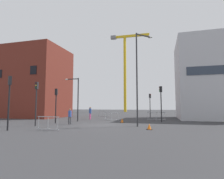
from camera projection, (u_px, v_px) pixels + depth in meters
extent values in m
plane|color=#333335|center=(101.00, 125.00, 18.40)|extent=(160.00, 160.00, 0.00)
cube|color=maroon|center=(34.00, 83.00, 32.13)|extent=(10.63, 8.47, 11.85)
cube|color=black|center=(33.00, 70.00, 27.31)|extent=(1.10, 0.06, 1.30)
cube|color=#B7B7BC|center=(215.00, 79.00, 26.96)|extent=(10.59, 9.32, 11.63)
cylinder|color=gold|center=(125.00, 74.00, 61.26)|extent=(0.90, 0.90, 25.10)
cube|color=gold|center=(131.00, 36.00, 61.93)|extent=(12.19, 1.06, 0.70)
cube|color=slate|center=(114.00, 38.00, 63.36)|extent=(1.83, 1.25, 1.10)
cylinder|color=#2D2D30|center=(137.00, 79.00, 17.37)|extent=(0.14, 0.14, 8.94)
cube|color=#2D2D30|center=(143.00, 36.00, 18.17)|extent=(1.31, 1.27, 0.10)
ellipsoid|color=silver|center=(150.00, 37.00, 18.58)|extent=(0.44, 0.24, 0.16)
cylinder|color=#232326|center=(78.00, 100.00, 22.87)|extent=(0.14, 0.14, 5.41)
cube|color=#232326|center=(72.00, 79.00, 23.29)|extent=(1.62, 0.15, 0.10)
ellipsoid|color=silver|center=(67.00, 79.00, 23.48)|extent=(0.44, 0.24, 0.16)
cylinder|color=#232326|center=(36.00, 107.00, 17.52)|extent=(0.12, 0.12, 3.50)
cube|color=#232326|center=(37.00, 86.00, 17.71)|extent=(0.29, 0.32, 0.70)
sphere|color=#390605|center=(36.00, 83.00, 17.56)|extent=(0.11, 0.11, 0.11)
sphere|color=#F2A514|center=(36.00, 85.00, 17.54)|extent=(0.11, 0.11, 0.11)
sphere|color=#07330F|center=(36.00, 88.00, 17.52)|extent=(0.11, 0.11, 0.11)
cylinder|color=#2D2D30|center=(150.00, 108.00, 30.41)|extent=(0.12, 0.12, 3.23)
cube|color=#2D2D30|center=(150.00, 96.00, 30.59)|extent=(0.31, 0.28, 0.70)
sphere|color=red|center=(151.00, 95.00, 30.54)|extent=(0.11, 0.11, 0.11)
sphere|color=#3C2905|center=(151.00, 96.00, 30.52)|extent=(0.11, 0.11, 0.11)
sphere|color=#07330F|center=(151.00, 97.00, 30.50)|extent=(0.11, 0.11, 0.11)
cylinder|color=black|center=(161.00, 107.00, 21.82)|extent=(0.12, 0.12, 3.56)
cube|color=black|center=(161.00, 89.00, 22.02)|extent=(0.32, 0.29, 0.70)
sphere|color=#390605|center=(159.00, 87.00, 22.05)|extent=(0.11, 0.11, 0.11)
sphere|color=#3C2905|center=(159.00, 89.00, 22.03)|extent=(0.11, 0.11, 0.11)
sphere|color=green|center=(159.00, 91.00, 22.01)|extent=(0.11, 0.11, 0.11)
cylinder|color=black|center=(56.00, 109.00, 20.26)|extent=(0.12, 0.12, 3.11)
cube|color=black|center=(56.00, 92.00, 20.43)|extent=(0.29, 0.32, 0.70)
sphere|color=#390605|center=(57.00, 90.00, 20.62)|extent=(0.11, 0.11, 0.11)
sphere|color=#F2A514|center=(57.00, 92.00, 20.60)|extent=(0.11, 0.11, 0.11)
sphere|color=#07330F|center=(57.00, 94.00, 20.58)|extent=(0.11, 0.11, 0.11)
cylinder|color=black|center=(9.00, 107.00, 14.29)|extent=(0.12, 0.12, 3.55)
cube|color=black|center=(10.00, 80.00, 14.49)|extent=(0.37, 0.36, 0.70)
sphere|color=red|center=(10.00, 78.00, 14.65)|extent=(0.11, 0.11, 0.11)
sphere|color=#3C2905|center=(10.00, 81.00, 14.63)|extent=(0.11, 0.11, 0.11)
sphere|color=#07330F|center=(9.00, 83.00, 14.61)|extent=(0.11, 0.11, 0.11)
cylinder|color=#4C4C51|center=(69.00, 121.00, 19.09)|extent=(0.14, 0.14, 0.77)
cylinder|color=#4C4C51|center=(71.00, 121.00, 19.12)|extent=(0.14, 0.14, 0.77)
cylinder|color=#33519E|center=(70.00, 114.00, 19.17)|extent=(0.34, 0.34, 0.64)
sphere|color=#8C6647|center=(70.00, 110.00, 19.21)|extent=(0.21, 0.21, 0.21)
cylinder|color=#D14C8C|center=(90.00, 116.00, 26.15)|extent=(0.14, 0.14, 0.84)
cylinder|color=#D14C8C|center=(90.00, 116.00, 25.96)|extent=(0.14, 0.14, 0.84)
cylinder|color=#33519E|center=(90.00, 111.00, 26.12)|extent=(0.34, 0.34, 0.70)
sphere|color=#8C6647|center=(90.00, 108.00, 26.17)|extent=(0.23, 0.23, 0.23)
cube|color=#9EA0A5|center=(48.00, 117.00, 14.36)|extent=(2.00, 0.20, 0.06)
cube|color=#9EA0A5|center=(48.00, 129.00, 14.28)|extent=(2.00, 0.20, 0.06)
cylinder|color=#9EA0A5|center=(39.00, 123.00, 14.62)|extent=(0.04, 0.04, 1.05)
cylinder|color=#9EA0A5|center=(48.00, 124.00, 14.32)|extent=(0.04, 0.04, 1.05)
cylinder|color=#9EA0A5|center=(58.00, 124.00, 14.02)|extent=(0.04, 0.04, 1.05)
cube|color=gray|center=(104.00, 111.00, 32.14)|extent=(2.20, 0.07, 0.06)
cube|color=gray|center=(104.00, 116.00, 32.06)|extent=(2.20, 0.07, 0.06)
cylinder|color=gray|center=(99.00, 114.00, 32.36)|extent=(0.04, 0.04, 1.05)
cylinder|color=gray|center=(104.00, 114.00, 32.10)|extent=(0.04, 0.04, 1.05)
cylinder|color=gray|center=(109.00, 114.00, 31.83)|extent=(0.04, 0.04, 1.05)
cube|color=#9EA0A5|center=(156.00, 112.00, 24.88)|extent=(2.49, 0.24, 0.06)
cube|color=#9EA0A5|center=(156.00, 119.00, 24.79)|extent=(2.49, 0.24, 0.06)
cylinder|color=#9EA0A5|center=(148.00, 116.00, 25.20)|extent=(0.04, 0.04, 1.05)
cylinder|color=#9EA0A5|center=(156.00, 116.00, 24.83)|extent=(0.04, 0.04, 1.05)
cylinder|color=#9EA0A5|center=(165.00, 116.00, 24.46)|extent=(0.04, 0.04, 1.05)
cube|color=#B2B5BA|center=(112.00, 112.00, 24.33)|extent=(1.93, 0.14, 0.06)
cube|color=#B2B5BA|center=(112.00, 120.00, 24.25)|extent=(1.93, 0.14, 0.06)
cylinder|color=#B2B5BA|center=(105.00, 116.00, 24.48)|extent=(0.04, 0.04, 1.05)
cylinder|color=#B2B5BA|center=(112.00, 116.00, 24.29)|extent=(0.04, 0.04, 1.05)
cylinder|color=#B2B5BA|center=(118.00, 116.00, 24.09)|extent=(0.04, 0.04, 1.05)
cube|color=black|center=(122.00, 123.00, 20.88)|extent=(0.46, 0.46, 0.03)
cone|color=orange|center=(122.00, 121.00, 20.90)|extent=(0.35, 0.35, 0.47)
cube|color=black|center=(149.00, 129.00, 14.74)|extent=(0.46, 0.46, 0.03)
cone|color=orange|center=(149.00, 127.00, 14.76)|extent=(0.36, 0.36, 0.47)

